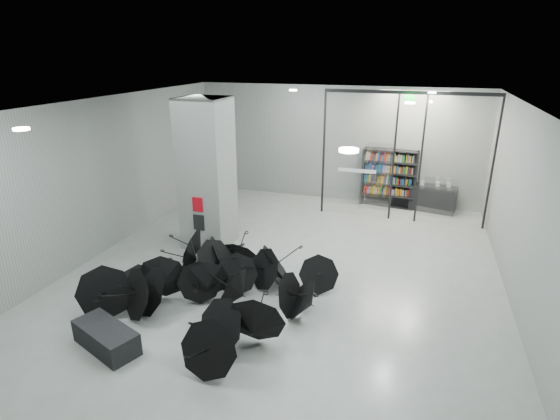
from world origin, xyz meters
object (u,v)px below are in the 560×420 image
(bookshelf, at_px, (389,178))
(shop_counter, at_px, (433,198))
(column, at_px, (207,174))
(bench, at_px, (106,337))
(umbrella_cluster, at_px, (214,289))

(bookshelf, height_order, shop_counter, bookshelf)
(column, height_order, bench, column)
(bookshelf, height_order, umbrella_cluster, bookshelf)
(bench, distance_m, umbrella_cluster, 2.32)
(shop_counter, bearing_deg, bookshelf, -171.88)
(shop_counter, bearing_deg, column, -131.04)
(column, distance_m, umbrella_cluster, 3.57)
(bookshelf, bearing_deg, umbrella_cluster, -103.54)
(bookshelf, bearing_deg, bench, -105.62)
(bookshelf, distance_m, umbrella_cluster, 8.14)
(column, bearing_deg, umbrella_cluster, -62.43)
(umbrella_cluster, bearing_deg, column, 117.57)
(column, bearing_deg, bookshelf, 46.98)
(umbrella_cluster, bearing_deg, shop_counter, 59.15)
(column, height_order, bookshelf, column)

